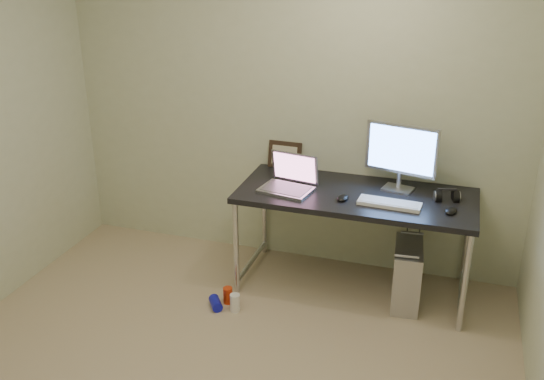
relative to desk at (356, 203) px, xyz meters
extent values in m
cube|color=beige|center=(-0.58, 0.36, 0.58)|extent=(3.50, 0.02, 2.50)
cube|color=black|center=(0.00, 0.00, 0.06)|extent=(1.63, 0.72, 0.04)
cylinder|color=silver|center=(-0.78, -0.32, -0.32)|extent=(0.04, 0.04, 0.71)
cylinder|color=silver|center=(-0.78, 0.32, -0.32)|extent=(0.04, 0.04, 0.71)
cylinder|color=silver|center=(0.78, -0.32, -0.32)|extent=(0.04, 0.04, 0.71)
cylinder|color=silver|center=(0.78, 0.32, -0.32)|extent=(0.04, 0.04, 0.71)
cylinder|color=silver|center=(-0.78, 0.00, -0.59)|extent=(0.04, 0.64, 0.04)
cylinder|color=silver|center=(0.78, 0.00, -0.59)|extent=(0.04, 0.64, 0.04)
cube|color=#B7B8BC|center=(0.40, -0.08, -0.45)|extent=(0.22, 0.44, 0.44)
cylinder|color=#B7B8BF|center=(0.40, -0.26, -0.22)|extent=(0.16, 0.04, 0.02)
cylinder|color=#B7B8BF|center=(0.40, 0.09, -0.22)|extent=(0.16, 0.04, 0.02)
cylinder|color=black|center=(0.35, 0.31, -0.27)|extent=(0.01, 0.16, 0.69)
cylinder|color=black|center=(0.44, 0.29, -0.29)|extent=(0.02, 0.11, 0.71)
cylinder|color=red|center=(-0.79, -0.48, -0.61)|extent=(0.09, 0.09, 0.12)
cylinder|color=white|center=(-0.70, -0.55, -0.61)|extent=(0.09, 0.09, 0.13)
cylinder|color=#1316C3|center=(-0.84, -0.56, -0.64)|extent=(0.14, 0.15, 0.07)
cube|color=#B7B8BF|center=(-0.47, -0.11, 0.09)|extent=(0.39, 0.30, 0.02)
cube|color=slate|center=(-0.47, -0.11, 0.10)|extent=(0.34, 0.26, 0.00)
cube|color=gray|center=(-0.45, 0.03, 0.21)|extent=(0.35, 0.11, 0.23)
cube|color=#854B68|center=(-0.45, 0.02, 0.21)|extent=(0.32, 0.09, 0.19)
cube|color=#B7B8BF|center=(0.27, 0.15, 0.08)|extent=(0.23, 0.19, 0.01)
cylinder|color=#B7B8BF|center=(0.27, 0.17, 0.15)|extent=(0.03, 0.03, 0.11)
cube|color=#B7B8BF|center=(0.27, 0.16, 0.38)|extent=(0.50, 0.14, 0.35)
cube|color=#4E80DF|center=(0.27, 0.14, 0.38)|extent=(0.45, 0.11, 0.30)
cube|color=white|center=(0.25, -0.14, 0.09)|extent=(0.42, 0.16, 0.02)
ellipsoid|color=black|center=(0.64, -0.13, 0.10)|extent=(0.10, 0.13, 0.04)
ellipsoid|color=black|center=(-0.07, -0.14, 0.10)|extent=(0.09, 0.13, 0.04)
cylinder|color=black|center=(0.54, 0.07, 0.10)|extent=(0.06, 0.10, 0.10)
cylinder|color=black|center=(0.66, 0.07, 0.10)|extent=(0.06, 0.10, 0.10)
cube|color=black|center=(0.60, 0.07, 0.16)|extent=(0.13, 0.05, 0.01)
cube|color=black|center=(-0.62, 0.33, 0.18)|extent=(0.26, 0.08, 0.21)
cylinder|color=silver|center=(-0.42, 0.24, 0.13)|extent=(0.01, 0.01, 0.10)
cylinder|color=white|center=(-0.42, 0.24, 0.19)|extent=(0.05, 0.04, 0.04)
camera|label=1|loc=(0.62, -3.85, 1.72)|focal=40.00mm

